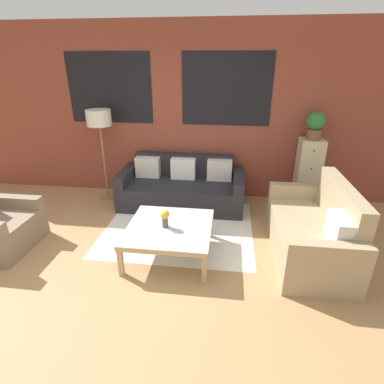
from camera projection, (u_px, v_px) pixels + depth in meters
ground_plane at (129, 278)px, 3.32m from camera, size 16.00×16.00×0.00m
wall_back_brick at (168, 114)px, 4.97m from camera, size 8.40×0.09×2.80m
rug at (179, 227)px, 4.32m from camera, size 2.08×1.79×0.00m
couch_dark at (182, 188)px, 4.94m from camera, size 1.98×0.88×0.78m
settee_vintage at (313, 232)px, 3.62m from camera, size 0.80×1.64×0.92m
coffee_table at (170, 230)px, 3.60m from camera, size 1.00×1.00×0.39m
floor_lamp at (99, 122)px, 4.76m from camera, size 0.39×0.39×1.51m
drawer_cabinet at (307, 173)px, 4.82m from camera, size 0.36×0.36×1.11m
potted_plant at (315, 125)px, 4.51m from camera, size 0.28×0.28×0.42m
flower_vase at (165, 217)px, 3.52m from camera, size 0.11×0.11×0.22m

